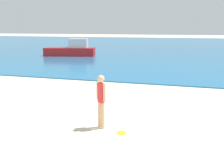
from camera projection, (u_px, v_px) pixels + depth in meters
name	position (u px, v px, depth m)	size (l,w,h in m)	color
water	(169.00, 45.00, 41.68)	(160.00, 60.00, 0.06)	#1E6B9E
person_standing	(101.00, 98.00, 7.40)	(0.33, 0.23, 1.59)	#DDAD84
frisbee	(122.00, 133.00, 7.20)	(0.26, 0.26, 0.03)	yellow
boat_near	(72.00, 50.00, 26.08)	(5.30, 2.69, 1.72)	red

